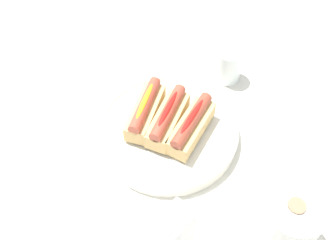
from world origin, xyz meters
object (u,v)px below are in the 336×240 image
object	(u,v)px
serving_bowl	(168,130)
hotdog_back	(168,118)
hotdog_front	(145,110)
water_glass	(228,66)
hotdog_side	(191,126)
paper_towel_roll	(287,222)

from	to	relation	value
serving_bowl	hotdog_back	distance (m)	0.05
hotdog_front	water_glass	world-z (taller)	hotdog_front
hotdog_back	serving_bowl	bearing A→B (deg)	-90.00
hotdog_front	hotdog_side	size ratio (longest dim) A/B	1.03
serving_bowl	paper_towel_roll	bearing A→B (deg)	74.54
hotdog_back	hotdog_side	distance (m)	0.06
serving_bowl	paper_towel_roll	size ratio (longest dim) A/B	2.41
serving_bowl	hotdog_side	distance (m)	0.07
serving_bowl	hotdog_side	world-z (taller)	hotdog_side
hotdog_back	hotdog_side	bearing A→B (deg)	99.53
water_glass	paper_towel_roll	bearing A→B (deg)	40.60
serving_bowl	water_glass	size ratio (longest dim) A/B	3.58
hotdog_front	water_glass	bearing A→B (deg)	162.03
hotdog_front	paper_towel_roll	distance (m)	0.37
hotdog_front	hotdog_side	xyz separation A→B (m)	(-0.02, 0.11, 0.00)
hotdog_back	hotdog_side	world-z (taller)	same
hotdog_front	hotdog_side	distance (m)	0.11
water_glass	paper_towel_roll	size ratio (longest dim) A/B	0.67
hotdog_back	paper_towel_roll	world-z (taller)	paper_towel_roll
hotdog_back	water_glass	size ratio (longest dim) A/B	1.74
hotdog_front	hotdog_back	xyz separation A→B (m)	(-0.01, 0.05, 0.00)
water_glass	paper_towel_roll	world-z (taller)	paper_towel_roll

